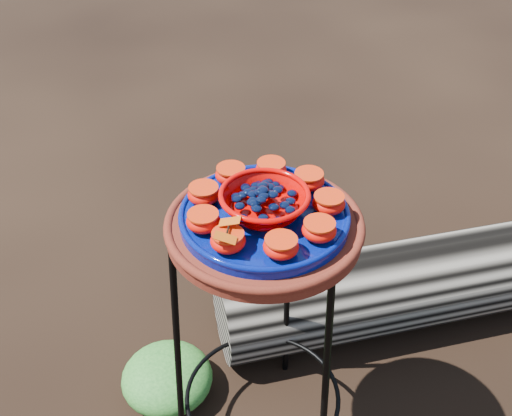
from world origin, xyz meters
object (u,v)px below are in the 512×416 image
(plant_stand, at_px, (263,345))
(terracotta_saucer, at_px, (264,228))
(driftwood_log, at_px, (452,276))
(red_bowl, at_px, (264,203))
(cobalt_plate, at_px, (264,217))

(plant_stand, xyz_separation_m, terracotta_saucer, (0.00, 0.00, 0.37))
(plant_stand, relative_size, driftwood_log, 0.46)
(red_bowl, bearing_deg, driftwood_log, 55.77)
(cobalt_plate, relative_size, red_bowl, 2.00)
(plant_stand, xyz_separation_m, driftwood_log, (0.43, 0.63, -0.21))
(plant_stand, bearing_deg, cobalt_plate, 0.00)
(terracotta_saucer, height_order, cobalt_plate, cobalt_plate)
(terracotta_saucer, height_order, red_bowl, red_bowl)
(plant_stand, distance_m, driftwood_log, 0.79)
(driftwood_log, bearing_deg, cobalt_plate, -124.23)
(cobalt_plate, bearing_deg, driftwood_log, 55.77)
(terracotta_saucer, distance_m, cobalt_plate, 0.03)
(terracotta_saucer, xyz_separation_m, red_bowl, (0.00, 0.00, 0.06))
(plant_stand, distance_m, cobalt_plate, 0.39)
(terracotta_saucer, bearing_deg, cobalt_plate, 0.00)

